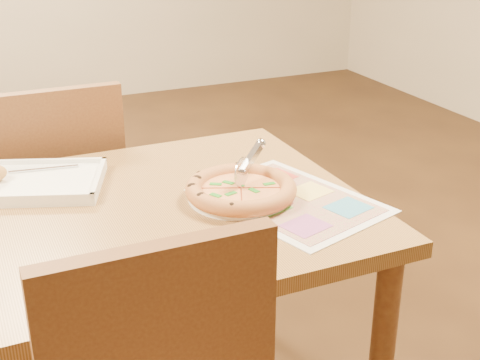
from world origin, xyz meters
name	(u,v)px	position (x,y,z in m)	size (l,w,h in m)	color
dining_table	(97,249)	(0.00, 0.00, 0.63)	(1.30, 0.85, 0.72)	olive
chair_far	(55,184)	(0.00, 0.60, 0.57)	(0.42, 0.42, 0.47)	brown
plate	(240,196)	(0.36, -0.04, 0.73)	(0.26, 0.26, 0.01)	white
pizza	(241,189)	(0.36, -0.05, 0.75)	(0.28, 0.28, 0.04)	#CA7F45
pizza_cutter	(248,162)	(0.39, -0.02, 0.80)	(0.12, 0.10, 0.09)	silver
appetizer_tray	(28,183)	(-0.11, 0.24, 0.73)	(0.43, 0.36, 0.06)	white
menu	(289,200)	(0.46, -0.11, 0.72)	(0.32, 0.44, 0.01)	silver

